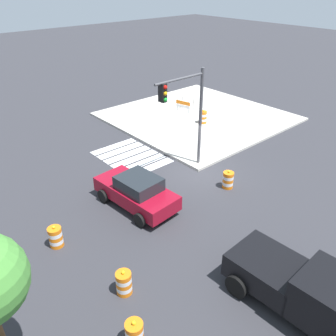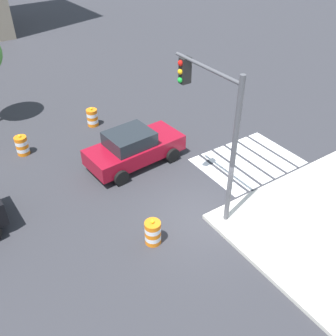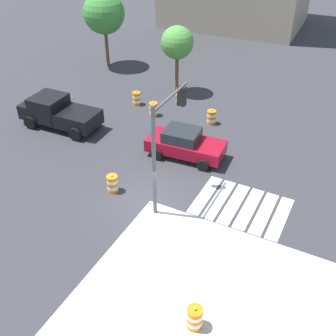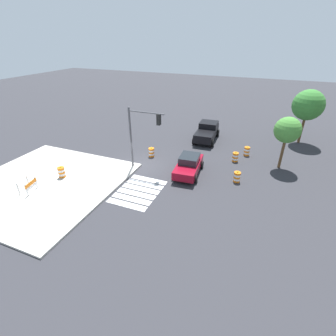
{
  "view_description": "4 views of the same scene",
  "coord_description": "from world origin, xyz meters",
  "px_view_note": "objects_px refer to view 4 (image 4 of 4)",
  "views": [
    {
      "loc": [
        -11.66,
        12.49,
        9.88
      ],
      "look_at": [
        0.4,
        1.93,
        0.8
      ],
      "focal_mm": 37.08,
      "sensor_mm": 36.0,
      "label": 1
    },
    {
      "loc": [
        -6.75,
        -7.82,
        9.67
      ],
      "look_at": [
        -0.2,
        2.01,
        1.17
      ],
      "focal_mm": 40.2,
      "sensor_mm": 36.0,
      "label": 2
    },
    {
      "loc": [
        7.75,
        -13.22,
        12.87
      ],
      "look_at": [
        0.35,
        1.19,
        1.46
      ],
      "focal_mm": 43.97,
      "sensor_mm": 36.0,
      "label": 3
    },
    {
      "loc": [
        18.13,
        10.06,
        10.91
      ],
      "look_at": [
        0.96,
        3.08,
        0.84
      ],
      "focal_mm": 26.28,
      "sensor_mm": 36.0,
      "label": 4
    }
  ],
  "objects_px": {
    "pickup_truck": "(207,131)",
    "traffic_barrel_median_near": "(235,157)",
    "traffic_barrel_near_corner": "(247,151)",
    "sports_car": "(189,165)",
    "traffic_barrel_crosswalk_end": "(237,177)",
    "traffic_barrel_median_far": "(151,152)",
    "construction_barricade": "(29,185)",
    "street_tree_streetside_near": "(287,130)",
    "traffic_light_pole": "(142,129)",
    "traffic_barrel_on_sidewalk": "(62,172)",
    "street_tree_streetside_mid": "(308,105)"
  },
  "relations": [
    {
      "from": "traffic_barrel_near_corner",
      "to": "traffic_barrel_median_near",
      "type": "xyz_separation_m",
      "value": [
        1.82,
        -0.88,
        0.0
      ]
    },
    {
      "from": "construction_barricade",
      "to": "sports_car",
      "type": "bearing_deg",
      "value": 126.38
    },
    {
      "from": "pickup_truck",
      "to": "traffic_light_pole",
      "type": "distance_m",
      "value": 10.52
    },
    {
      "from": "traffic_barrel_near_corner",
      "to": "construction_barricade",
      "type": "distance_m",
      "value": 19.95
    },
    {
      "from": "sports_car",
      "to": "traffic_barrel_crosswalk_end",
      "type": "distance_m",
      "value": 4.23
    },
    {
      "from": "construction_barricade",
      "to": "street_tree_streetside_near",
      "type": "xyz_separation_m",
      "value": [
        -11.85,
        17.89,
        2.91
      ]
    },
    {
      "from": "sports_car",
      "to": "traffic_barrel_median_near",
      "type": "xyz_separation_m",
      "value": [
        -3.93,
        3.5,
        -0.36
      ]
    },
    {
      "from": "traffic_barrel_median_far",
      "to": "traffic_barrel_median_near",
      "type": "bearing_deg",
      "value": 104.58
    },
    {
      "from": "traffic_barrel_on_sidewalk",
      "to": "construction_barricade",
      "type": "height_order",
      "value": "traffic_barrel_on_sidewalk"
    },
    {
      "from": "sports_car",
      "to": "traffic_barrel_crosswalk_end",
      "type": "height_order",
      "value": "sports_car"
    },
    {
      "from": "sports_car",
      "to": "traffic_barrel_crosswalk_end",
      "type": "xyz_separation_m",
      "value": [
        -0.1,
        4.21,
        -0.36
      ]
    },
    {
      "from": "traffic_barrel_near_corner",
      "to": "traffic_barrel_median_near",
      "type": "relative_size",
      "value": 1.0
    },
    {
      "from": "traffic_barrel_crosswalk_end",
      "to": "construction_barricade",
      "type": "height_order",
      "value": "construction_barricade"
    },
    {
      "from": "sports_car",
      "to": "traffic_barrel_median_near",
      "type": "bearing_deg",
      "value": 138.33
    },
    {
      "from": "sports_car",
      "to": "traffic_barrel_median_near",
      "type": "distance_m",
      "value": 5.27
    },
    {
      "from": "sports_car",
      "to": "traffic_barrel_near_corner",
      "type": "xyz_separation_m",
      "value": [
        -5.75,
        4.38,
        -0.36
      ]
    },
    {
      "from": "pickup_truck",
      "to": "traffic_barrel_median_near",
      "type": "xyz_separation_m",
      "value": [
        4.66,
        3.99,
        -0.52
      ]
    },
    {
      "from": "traffic_barrel_crosswalk_end",
      "to": "street_tree_streetside_mid",
      "type": "xyz_separation_m",
      "value": [
        -11.49,
        5.33,
        3.82
      ]
    },
    {
      "from": "sports_car",
      "to": "pickup_truck",
      "type": "xyz_separation_m",
      "value": [
        -8.58,
        -0.49,
        0.16
      ]
    },
    {
      "from": "traffic_barrel_median_far",
      "to": "construction_barricade",
      "type": "xyz_separation_m",
      "value": [
        9.5,
        -5.87,
        0.27
      ]
    },
    {
      "from": "traffic_light_pole",
      "to": "construction_barricade",
      "type": "bearing_deg",
      "value": -43.35
    },
    {
      "from": "traffic_barrel_median_near",
      "to": "street_tree_streetside_near",
      "type": "relative_size",
      "value": 0.21
    },
    {
      "from": "traffic_barrel_near_corner",
      "to": "traffic_barrel_median_near",
      "type": "distance_m",
      "value": 2.02
    },
    {
      "from": "traffic_barrel_near_corner",
      "to": "street_tree_streetside_near",
      "type": "relative_size",
      "value": 0.21
    },
    {
      "from": "construction_barricade",
      "to": "street_tree_streetside_mid",
      "type": "distance_m",
      "value": 27.94
    },
    {
      "from": "sports_car",
      "to": "pickup_truck",
      "type": "relative_size",
      "value": 0.85
    },
    {
      "from": "traffic_barrel_median_near",
      "to": "traffic_barrel_median_far",
      "type": "relative_size",
      "value": 1.0
    },
    {
      "from": "traffic_barrel_median_far",
      "to": "pickup_truck",
      "type": "bearing_deg",
      "value": 149.1
    },
    {
      "from": "traffic_barrel_on_sidewalk",
      "to": "traffic_barrel_median_near",
      "type": "bearing_deg",
      "value": 123.9
    },
    {
      "from": "sports_car",
      "to": "traffic_light_pole",
      "type": "relative_size",
      "value": 0.81
    },
    {
      "from": "traffic_barrel_median_far",
      "to": "construction_barricade",
      "type": "relative_size",
      "value": 0.74
    },
    {
      "from": "sports_car",
      "to": "construction_barricade",
      "type": "bearing_deg",
      "value": -53.62
    },
    {
      "from": "pickup_truck",
      "to": "street_tree_streetside_near",
      "type": "bearing_deg",
      "value": 61.18
    },
    {
      "from": "traffic_barrel_median_far",
      "to": "traffic_barrel_on_sidewalk",
      "type": "bearing_deg",
      "value": -37.48
    },
    {
      "from": "traffic_light_pole",
      "to": "traffic_barrel_near_corner",
      "type": "bearing_deg",
      "value": 128.34
    },
    {
      "from": "sports_car",
      "to": "traffic_barrel_median_near",
      "type": "height_order",
      "value": "sports_car"
    },
    {
      "from": "traffic_barrel_crosswalk_end",
      "to": "sports_car",
      "type": "bearing_deg",
      "value": -88.59
    },
    {
      "from": "traffic_barrel_median_far",
      "to": "street_tree_streetside_mid",
      "type": "relative_size",
      "value": 0.17
    },
    {
      "from": "traffic_barrel_median_near",
      "to": "construction_barricade",
      "type": "bearing_deg",
      "value": -50.17
    },
    {
      "from": "traffic_barrel_median_near",
      "to": "street_tree_streetside_near",
      "type": "distance_m",
      "value": 5.11
    },
    {
      "from": "traffic_light_pole",
      "to": "pickup_truck",
      "type": "bearing_deg",
      "value": 159.67
    },
    {
      "from": "sports_car",
      "to": "traffic_barrel_near_corner",
      "type": "distance_m",
      "value": 7.23
    },
    {
      "from": "sports_car",
      "to": "traffic_barrel_on_sidewalk",
      "type": "height_order",
      "value": "sports_car"
    },
    {
      "from": "traffic_barrel_median_far",
      "to": "traffic_barrel_crosswalk_end",
      "type": "bearing_deg",
      "value": 78.76
    },
    {
      "from": "pickup_truck",
      "to": "traffic_light_pole",
      "type": "xyz_separation_m",
      "value": [
        9.47,
        -3.51,
        2.94
      ]
    },
    {
      "from": "pickup_truck",
      "to": "traffic_barrel_median_near",
      "type": "bearing_deg",
      "value": 40.59
    },
    {
      "from": "construction_barricade",
      "to": "traffic_barrel_median_near",
      "type": "bearing_deg",
      "value": 129.83
    },
    {
      "from": "street_tree_streetside_near",
      "to": "construction_barricade",
      "type": "bearing_deg",
      "value": -56.49
    },
    {
      "from": "street_tree_streetside_mid",
      "to": "traffic_barrel_median_near",
      "type": "bearing_deg",
      "value": -38.26
    },
    {
      "from": "traffic_light_pole",
      "to": "traffic_barrel_on_sidewalk",
      "type": "bearing_deg",
      "value": -54.58
    }
  ]
}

